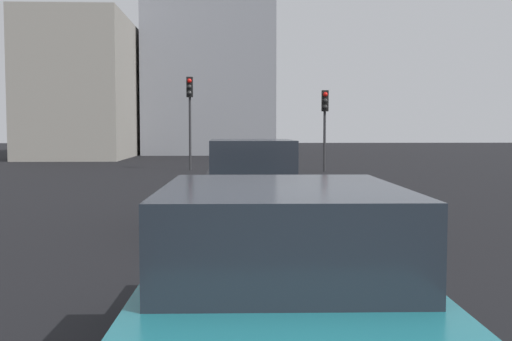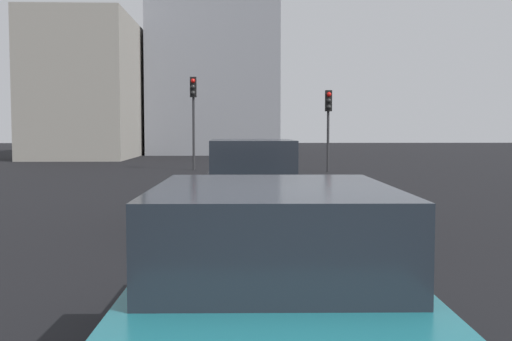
% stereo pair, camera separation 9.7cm
% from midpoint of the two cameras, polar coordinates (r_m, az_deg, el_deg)
% --- Properties ---
extents(car_black_lead, '(4.71, 1.95, 1.65)m').
position_cam_midpoint_polar(car_black_lead, '(11.77, -0.66, -1.35)').
color(car_black_lead, black).
rests_on(car_black_lead, ground_plane).
extents(car_teal_second, '(4.67, 2.12, 1.46)m').
position_cam_midpoint_polar(car_teal_second, '(4.56, 1.58, -10.57)').
color(car_teal_second, '#19606B').
rests_on(car_teal_second, ground_plane).
extents(traffic_light_near_left, '(0.32, 0.28, 3.51)m').
position_cam_midpoint_polar(traffic_light_near_left, '(27.02, 6.23, 5.25)').
color(traffic_light_near_left, '#2D2D30').
rests_on(traffic_light_near_left, ground_plane).
extents(traffic_light_near_right, '(0.32, 0.28, 4.17)m').
position_cam_midpoint_polar(traffic_light_near_right, '(28.17, -6.18, 6.13)').
color(traffic_light_near_right, '#2D2D30').
rests_on(traffic_light_near_right, ground_plane).
extents(building_facade_left, '(10.58, 9.43, 16.93)m').
position_cam_midpoint_polar(building_facade_left, '(49.07, -4.27, 11.56)').
color(building_facade_left, gray).
rests_on(building_facade_left, ground_plane).
extents(building_facade_center, '(13.28, 6.08, 8.90)m').
position_cam_midpoint_polar(building_facade_center, '(43.32, -15.23, 7.13)').
color(building_facade_center, gray).
rests_on(building_facade_center, ground_plane).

